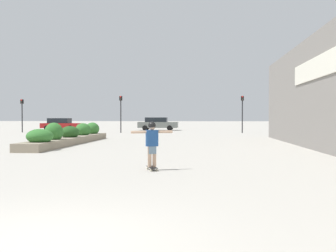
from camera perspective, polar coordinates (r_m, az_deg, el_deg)
ground_plane at (r=4.97m, az=-21.02°, el=-17.13°), size 300.00×300.00×0.00m
planter_box at (r=22.97m, az=-14.66°, el=-1.55°), size 1.36×11.76×1.29m
skateboard at (r=11.17m, az=-2.45°, el=-6.38°), size 0.42×0.65×0.10m
skateboarder at (r=11.09m, az=-2.46°, el=-2.06°), size 1.20×0.54×1.35m
car_leftmost at (r=45.58m, az=-1.59°, el=0.37°), size 4.79×2.02×1.56m
car_center_left at (r=47.06m, az=23.00°, el=0.36°), size 4.47×1.90×1.64m
car_center_right at (r=46.16m, az=-16.05°, el=0.28°), size 4.50×1.88×1.48m
traffic_light_left at (r=38.31m, az=-7.21°, el=2.74°), size 0.28×0.30×3.74m
traffic_light_right at (r=38.19m, az=11.26°, el=2.71°), size 0.28×0.30×3.71m
traffic_light_far_left at (r=41.98m, az=-21.36°, el=2.30°), size 0.28×0.30×3.45m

